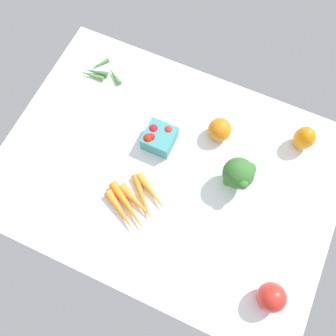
% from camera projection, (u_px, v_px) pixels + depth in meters
% --- Properties ---
extents(tablecloth, '(1.04, 0.76, 0.02)m').
position_uv_depth(tablecloth, '(168.00, 171.00, 1.16)').
color(tablecloth, white).
rests_on(tablecloth, ground).
extents(carrot_bunch, '(0.19, 0.19, 0.03)m').
position_uv_depth(carrot_bunch, '(135.00, 203.00, 1.10)').
color(carrot_bunch, orange).
rests_on(carrot_bunch, tablecloth).
extents(bell_pepper_red, '(0.11, 0.11, 0.09)m').
position_uv_depth(bell_pepper_red, '(271.00, 297.00, 0.98)').
color(bell_pepper_red, red).
rests_on(bell_pepper_red, tablecloth).
extents(okra_pile, '(0.16, 0.10, 0.02)m').
position_uv_depth(okra_pile, '(100.00, 72.00, 1.27)').
color(okra_pile, '#487A42').
rests_on(okra_pile, tablecloth).
extents(heirloom_tomato_orange, '(0.07, 0.07, 0.07)m').
position_uv_depth(heirloom_tomato_orange, '(220.00, 129.00, 1.16)').
color(heirloom_tomato_orange, orange).
rests_on(heirloom_tomato_orange, tablecloth).
extents(bell_pepper_orange, '(0.09, 0.09, 0.09)m').
position_uv_depth(bell_pepper_orange, '(304.00, 138.00, 1.14)').
color(bell_pepper_orange, orange).
rests_on(bell_pepper_orange, tablecloth).
extents(broccoli_head, '(0.09, 0.10, 0.12)m').
position_uv_depth(broccoli_head, '(239.00, 174.00, 1.07)').
color(broccoli_head, '#98CF79').
rests_on(broccoli_head, tablecloth).
extents(berry_basket, '(0.09, 0.09, 0.07)m').
position_uv_depth(berry_basket, '(159.00, 138.00, 1.16)').
color(berry_basket, teal).
rests_on(berry_basket, tablecloth).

